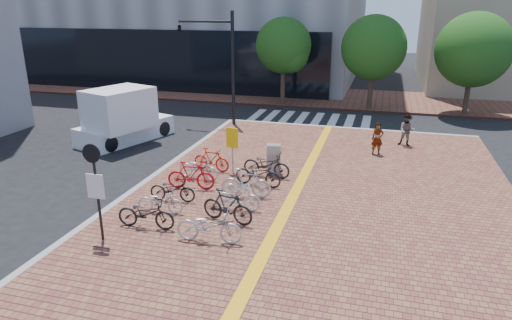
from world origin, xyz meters
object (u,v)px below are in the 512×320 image
(bike_1, at_px, (160,201))
(notice_sign, at_px, (95,181))
(bike_6, at_px, (209,226))
(bike_7, at_px, (227,206))
(bike_8, at_px, (238,197))
(pedestrian_a, at_px, (377,139))
(bike_9, at_px, (246,183))
(bike_3, at_px, (191,175))
(bike_10, at_px, (258,174))
(pedestrian_b, at_px, (407,130))
(bike_2, at_px, (172,189))
(bike_11, at_px, (266,165))
(yellow_sign, at_px, (232,142))
(box_truck, at_px, (123,115))
(bike_4, at_px, (198,168))
(bike_5, at_px, (211,160))
(bike_0, at_px, (146,213))
(utility_box, at_px, (274,159))
(traffic_light_pole, at_px, (208,47))

(bike_1, relative_size, notice_sign, 0.53)
(bike_6, bearing_deg, bike_7, -8.80)
(bike_8, distance_m, pedestrian_a, 8.81)
(bike_7, distance_m, bike_9, 2.09)
(bike_3, distance_m, bike_10, 2.57)
(bike_10, distance_m, pedestrian_b, 9.11)
(bike_2, relative_size, bike_3, 0.92)
(bike_3, bearing_deg, bike_6, -157.15)
(bike_11, bearing_deg, bike_8, -176.44)
(bike_1, relative_size, bike_10, 0.85)
(bike_7, bearing_deg, pedestrian_a, -15.32)
(bike_7, relative_size, yellow_sign, 0.94)
(yellow_sign, bearing_deg, box_truck, 154.16)
(bike_9, distance_m, notice_sign, 5.49)
(bike_1, height_order, bike_10, bike_10)
(bike_6, bearing_deg, pedestrian_b, -31.75)
(bike_8, xyz_separation_m, notice_sign, (-3.28, -3.10, 1.41))
(bike_3, xyz_separation_m, bike_8, (2.30, -1.32, -0.07))
(bike_11, height_order, notice_sign, notice_sign)
(notice_sign, bearing_deg, yellow_sign, 73.67)
(bike_1, distance_m, bike_8, 2.62)
(bike_2, height_order, bike_4, bike_4)
(bike_2, xyz_separation_m, bike_5, (0.20, 3.34, 0.05))
(bike_0, height_order, pedestrian_a, pedestrian_a)
(pedestrian_b, height_order, box_truck, box_truck)
(bike_0, relative_size, bike_6, 0.95)
(bike_8, relative_size, bike_11, 0.81)
(pedestrian_a, distance_m, utility_box, 5.57)
(pedestrian_b, xyz_separation_m, notice_sign, (-9.01, -12.58, 1.10))
(notice_sign, distance_m, traffic_light_pole, 14.81)
(box_truck, bearing_deg, bike_8, -39.08)
(bike_8, xyz_separation_m, pedestrian_a, (4.37, 7.65, 0.29))
(utility_box, bearing_deg, bike_0, -114.57)
(bike_5, height_order, pedestrian_b, pedestrian_b)
(bike_9, height_order, pedestrian_a, pedestrian_a)
(bike_8, distance_m, bike_11, 3.39)
(bike_0, height_order, bike_6, bike_6)
(bike_5, bearing_deg, bike_9, -129.08)
(bike_6, bearing_deg, bike_0, 76.71)
(pedestrian_a, height_order, traffic_light_pole, traffic_light_pole)
(bike_4, xyz_separation_m, yellow_sign, (1.09, 1.05, 0.87))
(pedestrian_a, xyz_separation_m, pedestrian_b, (1.36, 1.83, 0.02))
(bike_7, xyz_separation_m, bike_10, (0.11, 3.31, -0.06))
(bike_9, relative_size, bike_11, 0.93)
(bike_9, relative_size, box_truck, 0.34)
(bike_5, xyz_separation_m, traffic_light_pole, (-3.10, 7.89, 3.92))
(bike_10, distance_m, traffic_light_pole, 11.21)
(bike_3, bearing_deg, pedestrian_a, -54.23)
(bike_3, height_order, bike_8, bike_3)
(bike_5, relative_size, utility_box, 1.31)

